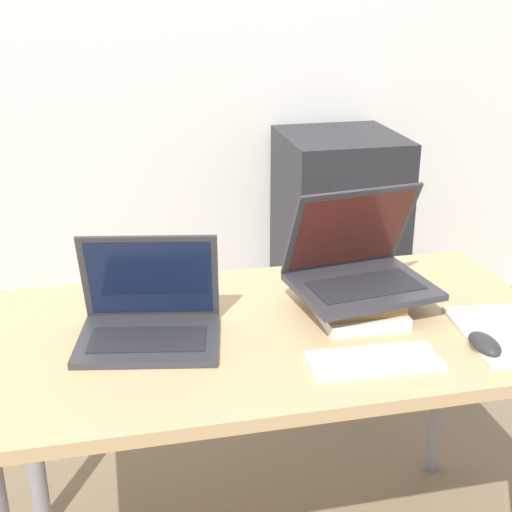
{
  "coord_description": "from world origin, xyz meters",
  "views": [
    {
      "loc": [
        -0.35,
        -1.07,
        1.49
      ],
      "look_at": [
        -0.04,
        0.35,
        0.9
      ],
      "focal_mm": 50.0,
      "sensor_mm": 36.0,
      "label": 1
    }
  ],
  "objects_px": {
    "laptop_on_books": "(358,267)",
    "wireless_keyboard": "(374,360)",
    "laptop_left": "(149,319)",
    "mini_fridge": "(337,239)",
    "mouse": "(485,344)",
    "notepad": "(512,333)",
    "book_stack": "(354,301)"
  },
  "relations": [
    {
      "from": "wireless_keyboard",
      "to": "mini_fridge",
      "type": "relative_size",
      "value": 0.32
    },
    {
      "from": "laptop_left",
      "to": "wireless_keyboard",
      "type": "relative_size",
      "value": 1.22
    },
    {
      "from": "laptop_on_books",
      "to": "notepad",
      "type": "relative_size",
      "value": 1.16
    },
    {
      "from": "laptop_on_books",
      "to": "laptop_left",
      "type": "bearing_deg",
      "value": -175.05
    },
    {
      "from": "notepad",
      "to": "mini_fridge",
      "type": "xyz_separation_m",
      "value": [
        0.06,
        1.38,
        -0.29
      ]
    },
    {
      "from": "wireless_keyboard",
      "to": "laptop_left",
      "type": "bearing_deg",
      "value": 154.29
    },
    {
      "from": "mouse",
      "to": "notepad",
      "type": "bearing_deg",
      "value": 27.21
    },
    {
      "from": "notepad",
      "to": "book_stack",
      "type": "bearing_deg",
      "value": 148.21
    },
    {
      "from": "laptop_on_books",
      "to": "wireless_keyboard",
      "type": "height_order",
      "value": "laptop_on_books"
    },
    {
      "from": "wireless_keyboard",
      "to": "mouse",
      "type": "bearing_deg",
      "value": -0.41
    },
    {
      "from": "laptop_on_books",
      "to": "mini_fridge",
      "type": "height_order",
      "value": "laptop_on_books"
    },
    {
      "from": "laptop_on_books",
      "to": "mouse",
      "type": "height_order",
      "value": "laptop_on_books"
    },
    {
      "from": "laptop_on_books",
      "to": "mouse",
      "type": "relative_size",
      "value": 3.4
    },
    {
      "from": "book_stack",
      "to": "laptop_on_books",
      "type": "height_order",
      "value": "laptop_on_books"
    },
    {
      "from": "book_stack",
      "to": "wireless_keyboard",
      "type": "xyz_separation_m",
      "value": [
        -0.04,
        -0.24,
        -0.02
      ]
    },
    {
      "from": "laptop_left",
      "to": "wireless_keyboard",
      "type": "xyz_separation_m",
      "value": [
        0.45,
        -0.22,
        -0.04
      ]
    },
    {
      "from": "laptop_left",
      "to": "laptop_on_books",
      "type": "bearing_deg",
      "value": 4.95
    },
    {
      "from": "laptop_left",
      "to": "laptop_on_books",
      "type": "height_order",
      "value": "laptop_on_books"
    },
    {
      "from": "laptop_on_books",
      "to": "mini_fridge",
      "type": "bearing_deg",
      "value": 73.05
    },
    {
      "from": "mouse",
      "to": "notepad",
      "type": "distance_m",
      "value": 0.11
    },
    {
      "from": "laptop_on_books",
      "to": "wireless_keyboard",
      "type": "bearing_deg",
      "value": -102.05
    },
    {
      "from": "wireless_keyboard",
      "to": "mini_fridge",
      "type": "height_order",
      "value": "mini_fridge"
    },
    {
      "from": "book_stack",
      "to": "notepad",
      "type": "bearing_deg",
      "value": -31.79
    },
    {
      "from": "laptop_left",
      "to": "mouse",
      "type": "height_order",
      "value": "laptop_left"
    },
    {
      "from": "mouse",
      "to": "mini_fridge",
      "type": "relative_size",
      "value": 0.12
    },
    {
      "from": "laptop_left",
      "to": "mouse",
      "type": "xyz_separation_m",
      "value": [
        0.7,
        -0.22,
        -0.03
      ]
    },
    {
      "from": "notepad",
      "to": "wireless_keyboard",
      "type": "bearing_deg",
      "value": -172.15
    },
    {
      "from": "book_stack",
      "to": "mini_fridge",
      "type": "relative_size",
      "value": 0.27
    },
    {
      "from": "laptop_left",
      "to": "notepad",
      "type": "relative_size",
      "value": 1.15
    },
    {
      "from": "book_stack",
      "to": "wireless_keyboard",
      "type": "relative_size",
      "value": 0.86
    },
    {
      "from": "notepad",
      "to": "laptop_on_books",
      "type": "bearing_deg",
      "value": 144.37
    },
    {
      "from": "laptop_left",
      "to": "mini_fridge",
      "type": "bearing_deg",
      "value": 54.73
    }
  ]
}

